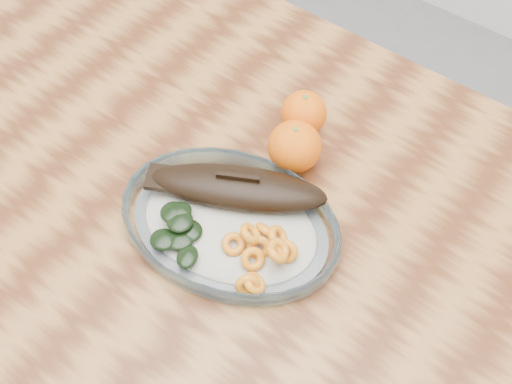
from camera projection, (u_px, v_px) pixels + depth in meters
ground at (231, 366)px, 1.55m from camera, size 3.00×3.00×0.00m
dining_table at (218, 220)px, 1.02m from camera, size 1.20×0.80×0.75m
plated_meal at (230, 220)px, 0.88m from camera, size 0.66×0.66×0.08m
orange_left at (304, 113)px, 0.97m from camera, size 0.07×0.07×0.07m
orange_right at (295, 146)px, 0.93m from camera, size 0.08×0.08×0.08m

